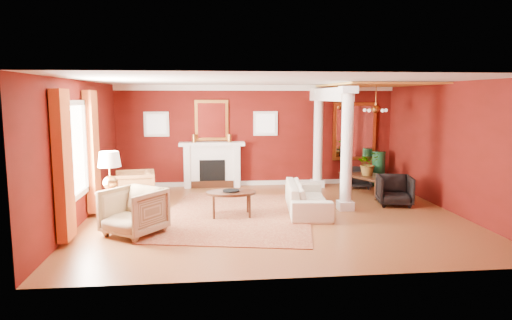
{
  "coord_description": "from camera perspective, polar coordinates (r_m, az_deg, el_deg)",
  "views": [
    {
      "loc": [
        -1.39,
        -9.62,
        2.56
      ],
      "look_at": [
        -0.33,
        0.51,
        1.15
      ],
      "focal_mm": 32.0,
      "sensor_mm": 36.0,
      "label": 1
    }
  ],
  "objects": [
    {
      "name": "rug",
      "position": [
        9.99,
        -2.4,
        -6.93
      ],
      "size": [
        3.91,
        4.73,
        0.02
      ],
      "primitive_type": "cube",
      "rotation": [
        0.0,
        0.0,
        -0.19
      ],
      "color": "maroon",
      "rests_on": "ground"
    },
    {
      "name": "dining_chair_near",
      "position": [
        11.34,
        16.96,
        -3.48
      ],
      "size": [
        0.9,
        0.86,
        0.79
      ],
      "primitive_type": "imported",
      "rotation": [
        0.0,
        0.0,
        -0.2
      ],
      "color": "black",
      "rests_on": "ground"
    },
    {
      "name": "fireplace",
      "position": [
        13.08,
        -5.5,
        -0.57
      ],
      "size": [
        1.85,
        0.42,
        1.29
      ],
      "color": "white",
      "rests_on": "ground"
    },
    {
      "name": "armchair_stripe",
      "position": [
        8.83,
        -15.04,
        -5.98
      ],
      "size": [
        1.29,
        1.27,
        0.97
      ],
      "primitive_type": "imported",
      "rotation": [
        0.0,
        0.0,
        -0.64
      ],
      "color": "tan",
      "rests_on": "ground"
    },
    {
      "name": "coffee_book",
      "position": [
        9.88,
        -3.13,
        -3.24
      ],
      "size": [
        0.15,
        0.09,
        0.22
      ],
      "primitive_type": "imported",
      "rotation": [
        0.0,
        0.0,
        0.47
      ],
      "color": "#33170E",
      "rests_on": "coffee_table"
    },
    {
      "name": "dining_mirror",
      "position": [
        13.8,
        12.2,
        3.51
      ],
      "size": [
        1.3,
        0.07,
        1.7
      ],
      "color": "gold",
      "rests_on": "room_shell"
    },
    {
      "name": "sofa",
      "position": [
        10.33,
        6.45,
        -4.06
      ],
      "size": [
        0.88,
        2.27,
        0.86
      ],
      "primitive_type": "imported",
      "rotation": [
        0.0,
        0.0,
        1.46
      ],
      "color": "beige",
      "rests_on": "ground"
    },
    {
      "name": "header_beam",
      "position": [
        11.93,
        9.15,
        8.07
      ],
      "size": [
        0.3,
        3.2,
        0.32
      ],
      "primitive_type": "cube",
      "color": "white",
      "rests_on": "column_front"
    },
    {
      "name": "column_back",
      "position": [
        13.04,
        7.78,
        2.83
      ],
      "size": [
        0.36,
        0.36,
        2.8
      ],
      "color": "white",
      "rests_on": "ground"
    },
    {
      "name": "overmantel_mirror",
      "position": [
        13.09,
        -5.57,
        4.96
      ],
      "size": [
        0.95,
        0.07,
        1.15
      ],
      "color": "gold",
      "rests_on": "fireplace"
    },
    {
      "name": "dining_chair_far",
      "position": [
        13.25,
        12.49,
        -1.86
      ],
      "size": [
        0.76,
        0.72,
        0.72
      ],
      "primitive_type": "imported",
      "rotation": [
        0.0,
        0.0,
        3.05
      ],
      "color": "black",
      "rests_on": "ground"
    },
    {
      "name": "column_front",
      "position": [
        10.45,
        11.28,
        1.51
      ],
      "size": [
        0.36,
        0.36,
        2.8
      ],
      "color": "white",
      "rests_on": "ground"
    },
    {
      "name": "flank_window_left",
      "position": [
        13.19,
        -12.34,
        4.4
      ],
      "size": [
        0.7,
        0.07,
        0.7
      ],
      "color": "white",
      "rests_on": "room_shell"
    },
    {
      "name": "side_table",
      "position": [
        9.41,
        -17.78,
        -1.95
      ],
      "size": [
        0.6,
        0.6,
        1.51
      ],
      "rotation": [
        0.0,
        0.0,
        -0.36
      ],
      "color": "#33170E",
      "rests_on": "ground"
    },
    {
      "name": "chandelier",
      "position": [
        12.21,
        14.71,
        6.16
      ],
      "size": [
        0.6,
        0.62,
        0.75
      ],
      "color": "#AD7836",
      "rests_on": "room_shell"
    },
    {
      "name": "base_trim",
      "position": [
        13.39,
        0.11,
        -2.87
      ],
      "size": [
        8.0,
        0.08,
        0.12
      ],
      "primitive_type": "cube",
      "color": "white",
      "rests_on": "ground"
    },
    {
      "name": "armchair_leopard",
      "position": [
        11.11,
        -14.94,
        -3.27
      ],
      "size": [
        0.96,
        1.0,
        0.93
      ],
      "primitive_type": "imported",
      "rotation": [
        0.0,
        0.0,
        -1.44
      ],
      "color": "black",
      "rests_on": "ground"
    },
    {
      "name": "dining_table",
      "position": [
        12.45,
        13.88,
        -2.31
      ],
      "size": [
        1.05,
        1.54,
        0.81
      ],
      "primitive_type": "imported",
      "rotation": [
        0.0,
        0.0,
        1.98
      ],
      "color": "#33170E",
      "rests_on": "ground"
    },
    {
      "name": "room_shell",
      "position": [
        9.74,
        2.27,
        4.68
      ],
      "size": [
        8.04,
        7.04,
        2.92
      ],
      "color": "#5F100D",
      "rests_on": "ground"
    },
    {
      "name": "coffee_table",
      "position": [
        9.84,
        -3.13,
        -4.23
      ],
      "size": [
        1.08,
        1.08,
        0.54
      ],
      "rotation": [
        0.0,
        0.0,
        0.29
      ],
      "color": "#33170E",
      "rests_on": "ground"
    },
    {
      "name": "green_urn",
      "position": [
        13.71,
        15.03,
        -1.46
      ],
      "size": [
        0.42,
        0.42,
        1.02
      ],
      "color": "#133D20",
      "rests_on": "ground"
    },
    {
      "name": "left_window",
      "position": [
        9.43,
        -21.3,
        0.41
      ],
      "size": [
        0.21,
        2.55,
        2.6
      ],
      "color": "white",
      "rests_on": "room_shell"
    },
    {
      "name": "potted_plant",
      "position": [
        12.3,
        13.85,
        0.64
      ],
      "size": [
        0.74,
        0.78,
        0.49
      ],
      "primitive_type": "imported",
      "rotation": [
        0.0,
        0.0,
        0.34
      ],
      "color": "#26591E",
      "rests_on": "dining_table"
    },
    {
      "name": "flank_window_right",
      "position": [
        13.21,
        1.19,
        4.59
      ],
      "size": [
        0.7,
        0.07,
        0.7
      ],
      "color": "white",
      "rests_on": "room_shell"
    },
    {
      "name": "ground",
      "position": [
        10.05,
        2.21,
        -6.88
      ],
      "size": [
        8.0,
        8.0,
        0.0
      ],
      "primitive_type": "plane",
      "color": "brown",
      "rests_on": "ground"
    },
    {
      "name": "amber_ceiling",
      "position": [
        12.14,
        14.68,
        9.09
      ],
      "size": [
        2.3,
        3.4,
        0.04
      ],
      "primitive_type": "cube",
      "color": "gold",
      "rests_on": "room_shell"
    },
    {
      "name": "crown_trim",
      "position": [
        13.16,
        0.11,
        9.02
      ],
      "size": [
        8.0,
        0.08,
        0.16
      ],
      "primitive_type": "cube",
      "color": "white",
      "rests_on": "room_shell"
    }
  ]
}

